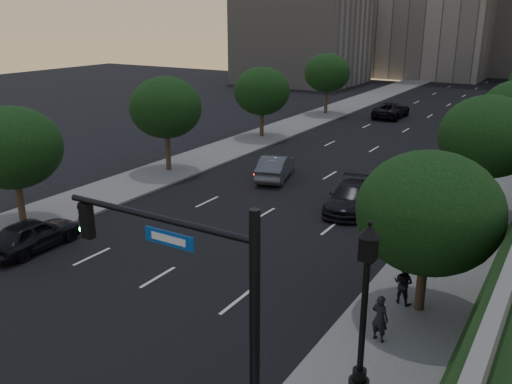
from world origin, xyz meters
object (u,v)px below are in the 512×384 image
Objects in this scene: sedan_near_right at (349,197)px; pedestrian_a at (380,318)px; sedan_near_left at (33,234)px; pedestrian_c at (414,243)px; sedan_far_left at (391,110)px; street_lamp at (363,321)px; traffic_signal_mast at (214,337)px; sedan_mid_left at (276,167)px; sedan_far_right at (463,148)px; pedestrian_b at (403,283)px.

sedan_near_right is 3.11× the size of pedestrian_a.
sedan_near_left is 17.74m from pedestrian_c.
sedan_near_left is at bearing 85.49° from sedan_far_left.
pedestrian_a is 6.92m from pedestrian_c.
sedan_near_left is at bearing 173.20° from street_lamp.
traffic_signal_mast reaches higher than pedestrian_c.
pedestrian_a is at bearing 98.46° from street_lamp.
sedan_near_right is at bearing 103.87° from sedan_far_left.
street_lamp is at bearing -76.60° from sedan_near_right.
traffic_signal_mast is 1.40× the size of sedan_mid_left.
sedan_mid_left is (-13.05, 18.28, -1.81)m from street_lamp.
pedestrian_b reaches higher than sedan_far_right.
street_lamp is 1.22× the size of sedan_near_left.
sedan_far_left is at bearing -105.47° from sedan_mid_left.
pedestrian_c is (12.32, -34.83, 0.16)m from sedan_far_left.
sedan_far_left is 30.62m from sedan_near_right.
street_lamp is at bearing 108.94° from sedan_mid_left.
sedan_mid_left is at bearing -22.62° from pedestrian_c.
pedestrian_a is at bearing 103.41° from pedestrian_b.
sedan_mid_left is 19.76m from pedestrian_a.
sedan_far_left is 1.13× the size of sedan_near_right.
sedan_near_right is (6.68, -3.28, -0.06)m from sedan_mid_left.
sedan_near_left is 16.85m from sedan_near_right.
sedan_near_left is at bearing 25.18° from pedestrian_b.
sedan_mid_left is 0.84× the size of sedan_far_left.
street_lamp is 16.41m from sedan_near_right.
sedan_far_left is at bearing -59.51° from pedestrian_b.
street_lamp is at bearing 107.00° from pedestrian_b.
sedan_far_left is 3.62× the size of pedestrian_b.
sedan_mid_left is 14.46m from pedestrian_c.
sedan_far_left is at bearing 103.18° from traffic_signal_mast.
street_lamp is 3.43× the size of pedestrian_b.
sedan_near_left is at bearing -124.45° from sedan_far_right.
pedestrian_a is at bearing -73.27° from sedan_near_right.
street_lamp is 3.33× the size of pedestrian_a.
sedan_far_left is (-0.52, 26.48, 0.00)m from sedan_mid_left.
pedestrian_b reaches higher than sedan_near_right.
pedestrian_b is 4.03m from pedestrian_c.
sedan_far_right reaches higher than sedan_near_right.
pedestrian_b is at bearing -168.20° from sedan_near_left.
traffic_signal_mast reaches higher than sedan_mid_left.
street_lamp is at bearing 109.86° from pedestrian_c.
pedestrian_a is at bearing 107.73° from sedan_far_left.
sedan_far_right is (-3.31, 30.61, -1.83)m from street_lamp.
sedan_near_right is (-4.22, 19.05, -2.91)m from traffic_signal_mast.
street_lamp reaches higher than sedan_far_left.
sedan_near_right is at bearing -50.67° from pedestrian_a.
traffic_signal_mast is 34.79m from sedan_far_right.
street_lamp is 30.84m from sedan_far_right.
sedan_far_right reaches higher than sedan_near_left.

